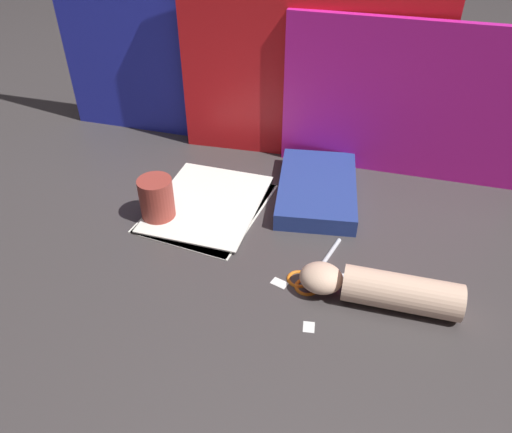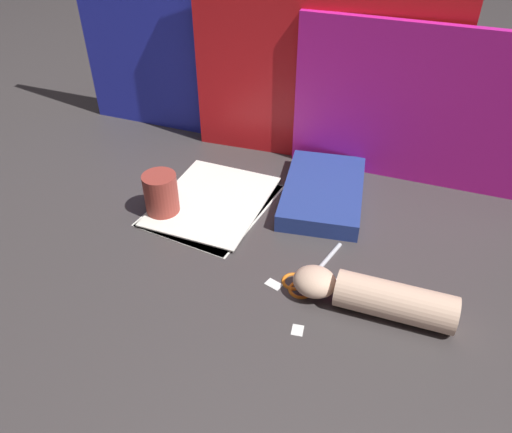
% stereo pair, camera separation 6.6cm
% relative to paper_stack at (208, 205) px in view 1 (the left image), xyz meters
% --- Properties ---
extents(ground_plane, '(6.00, 6.00, 0.00)m').
position_rel_paper_stack_xyz_m(ground_plane, '(0.10, -0.06, -0.00)').
color(ground_plane, '#3D3838').
extents(backdrop_panel_left, '(0.68, 0.07, 0.59)m').
position_rel_paper_stack_xyz_m(backdrop_panel_left, '(-0.19, 0.30, 0.29)').
color(backdrop_panel_left, '#2833D1').
rests_on(backdrop_panel_left, ground_plane).
extents(backdrop_panel_center, '(0.61, 0.10, 0.47)m').
position_rel_paper_stack_xyz_m(backdrop_panel_center, '(0.14, 0.30, 0.23)').
color(backdrop_panel_center, red).
rests_on(backdrop_panel_center, ground_plane).
extents(backdrop_panel_right, '(0.57, 0.06, 0.37)m').
position_rel_paper_stack_xyz_m(backdrop_panel_right, '(0.37, 0.30, 0.18)').
color(backdrop_panel_right, '#D81E9E').
rests_on(backdrop_panel_right, ground_plane).
extents(paper_stack, '(0.25, 0.31, 0.01)m').
position_rel_paper_stack_xyz_m(paper_stack, '(0.00, 0.00, 0.00)').
color(paper_stack, white).
rests_on(paper_stack, ground_plane).
extents(book_closed, '(0.23, 0.31, 0.04)m').
position_rel_paper_stack_xyz_m(book_closed, '(0.22, 0.13, 0.02)').
color(book_closed, navy).
rests_on(book_closed, ground_plane).
extents(scissors, '(0.17, 0.18, 0.01)m').
position_rel_paper_stack_xyz_m(scissors, '(0.29, -0.13, -0.00)').
color(scissors, silver).
rests_on(scissors, ground_plane).
extents(hand_forearm, '(0.29, 0.09, 0.07)m').
position_rel_paper_stack_xyz_m(hand_forearm, '(0.41, -0.16, 0.03)').
color(hand_forearm, beige).
rests_on(hand_forearm, ground_plane).
extents(paper_scrap_near, '(0.02, 0.03, 0.00)m').
position_rel_paper_stack_xyz_m(paper_scrap_near, '(0.30, -0.26, -0.00)').
color(paper_scrap_near, white).
rests_on(paper_scrap_near, ground_plane).
extents(paper_scrap_mid, '(0.03, 0.03, 0.00)m').
position_rel_paper_stack_xyz_m(paper_scrap_mid, '(0.23, -0.17, -0.00)').
color(paper_scrap_mid, white).
rests_on(paper_scrap_mid, ground_plane).
extents(mug, '(0.07, 0.07, 0.10)m').
position_rel_paper_stack_xyz_m(mug, '(-0.08, -0.07, 0.04)').
color(mug, '#99382D').
rests_on(mug, ground_plane).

